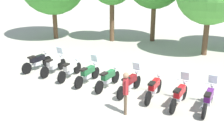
{
  "coord_description": "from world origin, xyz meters",
  "views": [
    {
      "loc": [
        5.01,
        -12.49,
        5.8
      ],
      "look_at": [
        0.0,
        0.5,
        0.9
      ],
      "focal_mm": 47.21,
      "sensor_mm": 36.0,
      "label": 1
    }
  ],
  "objects_px": {
    "motorcycle_2": "(70,69)",
    "motorcycle_7": "(179,95)",
    "motorcycle_8": "(208,99)",
    "person_0": "(126,90)",
    "motorcycle_4": "(108,78)",
    "motorcycle_5": "(130,83)",
    "motorcycle_6": "(154,88)",
    "motorcycle_3": "(88,73)",
    "motorcycle_0": "(37,61)",
    "motorcycle_1": "(54,64)"
  },
  "relations": [
    {
      "from": "motorcycle_2",
      "to": "motorcycle_7",
      "type": "bearing_deg",
      "value": -97.96
    },
    {
      "from": "motorcycle_6",
      "to": "motorcycle_3",
      "type": "bearing_deg",
      "value": 85.68
    },
    {
      "from": "motorcycle_2",
      "to": "motorcycle_6",
      "type": "distance_m",
      "value": 4.84
    },
    {
      "from": "motorcycle_4",
      "to": "motorcycle_5",
      "type": "height_order",
      "value": "motorcycle_5"
    },
    {
      "from": "motorcycle_2",
      "to": "motorcycle_3",
      "type": "bearing_deg",
      "value": -100.65
    },
    {
      "from": "motorcycle_2",
      "to": "motorcycle_5",
      "type": "distance_m",
      "value": 3.65
    },
    {
      "from": "motorcycle_0",
      "to": "motorcycle_6",
      "type": "height_order",
      "value": "same"
    },
    {
      "from": "motorcycle_1",
      "to": "motorcycle_8",
      "type": "bearing_deg",
      "value": -94.72
    },
    {
      "from": "motorcycle_7",
      "to": "motorcycle_2",
      "type": "bearing_deg",
      "value": 87.04
    },
    {
      "from": "motorcycle_0",
      "to": "motorcycle_4",
      "type": "relative_size",
      "value": 0.99
    },
    {
      "from": "motorcycle_5",
      "to": "motorcycle_7",
      "type": "height_order",
      "value": "same"
    },
    {
      "from": "motorcycle_7",
      "to": "motorcycle_8",
      "type": "height_order",
      "value": "same"
    },
    {
      "from": "motorcycle_4",
      "to": "motorcycle_5",
      "type": "relative_size",
      "value": 1.0
    },
    {
      "from": "motorcycle_0",
      "to": "motorcycle_8",
      "type": "distance_m",
      "value": 9.66
    },
    {
      "from": "motorcycle_7",
      "to": "motorcycle_4",
      "type": "bearing_deg",
      "value": 87.39
    },
    {
      "from": "motorcycle_0",
      "to": "motorcycle_4",
      "type": "height_order",
      "value": "same"
    },
    {
      "from": "motorcycle_0",
      "to": "motorcycle_2",
      "type": "xyz_separation_m",
      "value": [
        2.38,
        -0.46,
        0.0
      ]
    },
    {
      "from": "motorcycle_5",
      "to": "person_0",
      "type": "height_order",
      "value": "person_0"
    },
    {
      "from": "motorcycle_3",
      "to": "motorcycle_5",
      "type": "distance_m",
      "value": 2.42
    },
    {
      "from": "motorcycle_4",
      "to": "motorcycle_6",
      "type": "bearing_deg",
      "value": -88.99
    },
    {
      "from": "motorcycle_2",
      "to": "motorcycle_8",
      "type": "height_order",
      "value": "motorcycle_8"
    },
    {
      "from": "motorcycle_5",
      "to": "motorcycle_7",
      "type": "bearing_deg",
      "value": -90.27
    },
    {
      "from": "motorcycle_7",
      "to": "motorcycle_6",
      "type": "bearing_deg",
      "value": 82.02
    },
    {
      "from": "motorcycle_4",
      "to": "motorcycle_7",
      "type": "bearing_deg",
      "value": -91.77
    },
    {
      "from": "motorcycle_6",
      "to": "motorcycle_7",
      "type": "height_order",
      "value": "motorcycle_7"
    },
    {
      "from": "motorcycle_4",
      "to": "person_0",
      "type": "height_order",
      "value": "person_0"
    },
    {
      "from": "motorcycle_1",
      "to": "motorcycle_3",
      "type": "relative_size",
      "value": 1.0
    },
    {
      "from": "motorcycle_3",
      "to": "motorcycle_6",
      "type": "distance_m",
      "value": 3.61
    },
    {
      "from": "motorcycle_1",
      "to": "person_0",
      "type": "relative_size",
      "value": 1.22
    },
    {
      "from": "motorcycle_4",
      "to": "motorcycle_5",
      "type": "bearing_deg",
      "value": -91.78
    },
    {
      "from": "motorcycle_0",
      "to": "motorcycle_7",
      "type": "height_order",
      "value": "motorcycle_7"
    },
    {
      "from": "motorcycle_5",
      "to": "motorcycle_8",
      "type": "height_order",
      "value": "same"
    },
    {
      "from": "motorcycle_4",
      "to": "person_0",
      "type": "distance_m",
      "value": 2.82
    },
    {
      "from": "motorcycle_7",
      "to": "motorcycle_8",
      "type": "xyz_separation_m",
      "value": [
        1.19,
        0.03,
        0.0
      ]
    },
    {
      "from": "motorcycle_0",
      "to": "motorcycle_1",
      "type": "relative_size",
      "value": 0.99
    },
    {
      "from": "motorcycle_2",
      "to": "motorcycle_5",
      "type": "bearing_deg",
      "value": -98.19
    },
    {
      "from": "motorcycle_0",
      "to": "person_0",
      "type": "relative_size",
      "value": 1.21
    },
    {
      "from": "motorcycle_2",
      "to": "motorcycle_4",
      "type": "xyz_separation_m",
      "value": [
        2.38,
        -0.51,
        0.0
      ]
    },
    {
      "from": "motorcycle_7",
      "to": "motorcycle_8",
      "type": "bearing_deg",
      "value": -80.1
    },
    {
      "from": "motorcycle_3",
      "to": "motorcycle_8",
      "type": "distance_m",
      "value": 6.02
    },
    {
      "from": "person_0",
      "to": "motorcycle_8",
      "type": "bearing_deg",
      "value": -177.11
    },
    {
      "from": "motorcycle_2",
      "to": "motorcycle_3",
      "type": "distance_m",
      "value": 1.23
    },
    {
      "from": "motorcycle_8",
      "to": "person_0",
      "type": "bearing_deg",
      "value": 122.58
    },
    {
      "from": "motorcycle_0",
      "to": "motorcycle_5",
      "type": "bearing_deg",
      "value": -89.09
    },
    {
      "from": "motorcycle_4",
      "to": "motorcycle_1",
      "type": "bearing_deg",
      "value": 86.65
    },
    {
      "from": "motorcycle_2",
      "to": "motorcycle_8",
      "type": "relative_size",
      "value": 1.0
    },
    {
      "from": "motorcycle_3",
      "to": "motorcycle_7",
      "type": "bearing_deg",
      "value": -92.99
    },
    {
      "from": "motorcycle_8",
      "to": "motorcycle_6",
      "type": "bearing_deg",
      "value": 88.39
    },
    {
      "from": "motorcycle_0",
      "to": "motorcycle_1",
      "type": "xyz_separation_m",
      "value": [
        1.19,
        -0.16,
        0.01
      ]
    },
    {
      "from": "motorcycle_3",
      "to": "motorcycle_8",
      "type": "height_order",
      "value": "same"
    }
  ]
}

